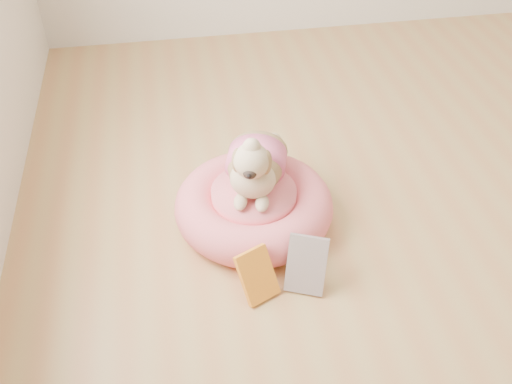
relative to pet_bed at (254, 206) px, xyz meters
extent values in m
cylinder|color=#FD637D|center=(0.00, 0.00, -0.03)|extent=(0.47, 0.47, 0.10)
torus|color=#FD637D|center=(0.00, 0.00, 0.00)|extent=(0.65, 0.65, 0.17)
cylinder|color=#FD637D|center=(0.00, 0.00, 0.04)|extent=(0.34, 0.34, 0.09)
cube|color=yellow|center=(-0.05, -0.38, 0.01)|extent=(0.17, 0.16, 0.18)
cube|color=white|center=(0.13, -0.37, 0.02)|extent=(0.18, 0.16, 0.21)
camera|label=1|loc=(-0.30, -1.72, 1.56)|focal=40.00mm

